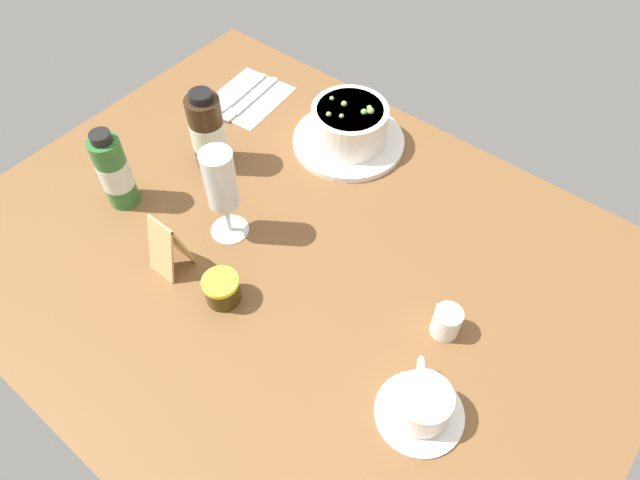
{
  "coord_description": "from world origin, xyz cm",
  "views": [
    {
      "loc": [
        -37.04,
        39.98,
        75.31
      ],
      "look_at": [
        -3.4,
        -2.09,
        5.57
      ],
      "focal_mm": 31.75,
      "sensor_mm": 36.0,
      "label": 1
    }
  ],
  "objects_px": {
    "creamer_jug": "(446,321)",
    "wine_glass": "(221,184)",
    "porridge_bowl": "(349,127)",
    "sauce_bottle_green": "(114,171)",
    "menu_card": "(167,245)",
    "cutlery_setting": "(247,98)",
    "coffee_cup": "(422,405)",
    "sauce_bottle_brown": "(208,132)",
    "jam_jar": "(222,289)"
  },
  "relations": [
    {
      "from": "porridge_bowl",
      "to": "coffee_cup",
      "type": "xyz_separation_m",
      "value": [
        -0.4,
        0.37,
        -0.01
      ]
    },
    {
      "from": "wine_glass",
      "to": "sauce_bottle_green",
      "type": "bearing_deg",
      "value": 18.87
    },
    {
      "from": "creamer_jug",
      "to": "menu_card",
      "type": "height_order",
      "value": "menu_card"
    },
    {
      "from": "cutlery_setting",
      "to": "sauce_bottle_green",
      "type": "bearing_deg",
      "value": 94.11
    },
    {
      "from": "porridge_bowl",
      "to": "sauce_bottle_green",
      "type": "height_order",
      "value": "sauce_bottle_green"
    },
    {
      "from": "porridge_bowl",
      "to": "sauce_bottle_green",
      "type": "relative_size",
      "value": 1.39
    },
    {
      "from": "wine_glass",
      "to": "menu_card",
      "type": "height_order",
      "value": "wine_glass"
    },
    {
      "from": "cutlery_setting",
      "to": "creamer_jug",
      "type": "relative_size",
      "value": 3.09
    },
    {
      "from": "jam_jar",
      "to": "sauce_bottle_green",
      "type": "bearing_deg",
      "value": -7.55
    },
    {
      "from": "cutlery_setting",
      "to": "menu_card",
      "type": "bearing_deg",
      "value": 117.29
    },
    {
      "from": "wine_glass",
      "to": "sauce_bottle_brown",
      "type": "distance_m",
      "value": 0.17
    },
    {
      "from": "coffee_cup",
      "to": "menu_card",
      "type": "height_order",
      "value": "menu_card"
    },
    {
      "from": "cutlery_setting",
      "to": "wine_glass",
      "type": "height_order",
      "value": "wine_glass"
    },
    {
      "from": "coffee_cup",
      "to": "sauce_bottle_brown",
      "type": "xyz_separation_m",
      "value": [
        0.56,
        -0.17,
        0.05
      ]
    },
    {
      "from": "porridge_bowl",
      "to": "cutlery_setting",
      "type": "bearing_deg",
      "value": 5.7
    },
    {
      "from": "menu_card",
      "to": "wine_glass",
      "type": "bearing_deg",
      "value": -100.72
    },
    {
      "from": "coffee_cup",
      "to": "sauce_bottle_brown",
      "type": "distance_m",
      "value": 0.59
    },
    {
      "from": "porridge_bowl",
      "to": "creamer_jug",
      "type": "relative_size",
      "value": 3.84
    },
    {
      "from": "sauce_bottle_green",
      "to": "menu_card",
      "type": "bearing_deg",
      "value": 166.12
    },
    {
      "from": "porridge_bowl",
      "to": "creamer_jug",
      "type": "distance_m",
      "value": 0.43
    },
    {
      "from": "sauce_bottle_green",
      "to": "cutlery_setting",
      "type": "bearing_deg",
      "value": -85.89
    },
    {
      "from": "coffee_cup",
      "to": "sauce_bottle_green",
      "type": "distance_m",
      "value": 0.62
    },
    {
      "from": "cutlery_setting",
      "to": "wine_glass",
      "type": "relative_size",
      "value": 0.98
    },
    {
      "from": "jam_jar",
      "to": "menu_card",
      "type": "relative_size",
      "value": 0.53
    },
    {
      "from": "jam_jar",
      "to": "sauce_bottle_brown",
      "type": "relative_size",
      "value": 0.35
    },
    {
      "from": "porridge_bowl",
      "to": "cutlery_setting",
      "type": "height_order",
      "value": "porridge_bowl"
    },
    {
      "from": "cutlery_setting",
      "to": "wine_glass",
      "type": "bearing_deg",
      "value": 128.54
    },
    {
      "from": "porridge_bowl",
      "to": "sauce_bottle_brown",
      "type": "bearing_deg",
      "value": 50.21
    },
    {
      "from": "jam_jar",
      "to": "sauce_bottle_brown",
      "type": "distance_m",
      "value": 0.31
    },
    {
      "from": "coffee_cup",
      "to": "wine_glass",
      "type": "height_order",
      "value": "wine_glass"
    },
    {
      "from": "coffee_cup",
      "to": "creamer_jug",
      "type": "relative_size",
      "value": 2.19
    },
    {
      "from": "coffee_cup",
      "to": "cutlery_setting",
      "type": "bearing_deg",
      "value": -28.13
    },
    {
      "from": "porridge_bowl",
      "to": "sauce_bottle_green",
      "type": "distance_m",
      "value": 0.43
    },
    {
      "from": "creamer_jug",
      "to": "jam_jar",
      "type": "bearing_deg",
      "value": 28.99
    },
    {
      "from": "coffee_cup",
      "to": "menu_card",
      "type": "bearing_deg",
      "value": 5.09
    },
    {
      "from": "porridge_bowl",
      "to": "coffee_cup",
      "type": "bearing_deg",
      "value": 137.11
    },
    {
      "from": "creamer_jug",
      "to": "menu_card",
      "type": "bearing_deg",
      "value": 22.77
    },
    {
      "from": "porridge_bowl",
      "to": "creamer_jug",
      "type": "xyz_separation_m",
      "value": [
        -0.36,
        0.24,
        -0.01
      ]
    },
    {
      "from": "sauce_bottle_green",
      "to": "menu_card",
      "type": "height_order",
      "value": "sauce_bottle_green"
    },
    {
      "from": "sauce_bottle_brown",
      "to": "sauce_bottle_green",
      "type": "bearing_deg",
      "value": 71.43
    },
    {
      "from": "wine_glass",
      "to": "menu_card",
      "type": "distance_m",
      "value": 0.13
    },
    {
      "from": "sauce_bottle_brown",
      "to": "sauce_bottle_green",
      "type": "height_order",
      "value": "sauce_bottle_brown"
    },
    {
      "from": "porridge_bowl",
      "to": "wine_glass",
      "type": "height_order",
      "value": "wine_glass"
    },
    {
      "from": "jam_jar",
      "to": "menu_card",
      "type": "distance_m",
      "value": 0.11
    },
    {
      "from": "cutlery_setting",
      "to": "coffee_cup",
      "type": "bearing_deg",
      "value": 151.87
    },
    {
      "from": "sauce_bottle_green",
      "to": "porridge_bowl",
      "type": "bearing_deg",
      "value": -121.3
    },
    {
      "from": "porridge_bowl",
      "to": "wine_glass",
      "type": "distance_m",
      "value": 0.31
    },
    {
      "from": "wine_glass",
      "to": "jam_jar",
      "type": "relative_size",
      "value": 3.13
    },
    {
      "from": "creamer_jug",
      "to": "wine_glass",
      "type": "xyz_separation_m",
      "value": [
        0.38,
        0.06,
        0.09
      ]
    },
    {
      "from": "menu_card",
      "to": "sauce_bottle_green",
      "type": "bearing_deg",
      "value": -13.88
    }
  ]
}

